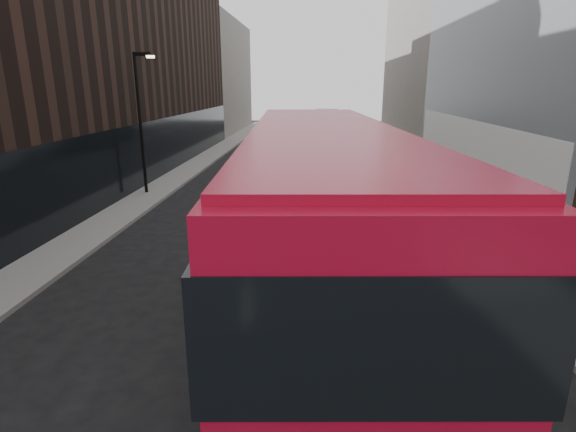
% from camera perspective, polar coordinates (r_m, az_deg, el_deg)
% --- Properties ---
extents(sidewalk_right, '(3.00, 80.00, 0.15)m').
position_cam_1_polar(sidewalk_right, '(30.91, 16.46, 5.33)').
color(sidewalk_right, slate).
rests_on(sidewalk_right, ground).
extents(sidewalk_left, '(2.00, 80.00, 0.15)m').
position_cam_1_polar(sidewalk_left, '(31.38, -12.48, 5.77)').
color(sidewalk_left, slate).
rests_on(sidewalk_left, ground).
extents(building_victorian, '(6.50, 24.00, 21.00)m').
position_cam_1_polar(building_victorian, '(49.96, 17.17, 20.29)').
color(building_victorian, slate).
rests_on(building_victorian, ground).
extents(building_left_mid, '(5.00, 24.00, 14.00)m').
position_cam_1_polar(building_left_mid, '(36.75, -16.46, 17.85)').
color(building_left_mid, black).
rests_on(building_left_mid, ground).
extents(building_left_far, '(5.00, 20.00, 13.00)m').
position_cam_1_polar(building_left_far, '(57.95, -8.79, 17.02)').
color(building_left_far, slate).
rests_on(building_left_far, ground).
extents(street_lamp, '(1.06, 0.22, 7.00)m').
position_cam_1_polar(street_lamp, '(24.38, -18.15, 12.16)').
color(street_lamp, black).
rests_on(street_lamp, sidewalk_left).
extents(red_bus, '(3.63, 12.21, 4.87)m').
position_cam_1_polar(red_bus, '(9.33, 4.13, -1.92)').
color(red_bus, maroon).
rests_on(red_bus, ground).
extents(grey_bus, '(2.72, 10.20, 3.27)m').
position_cam_1_polar(grey_bus, '(42.67, 5.19, 11.06)').
color(grey_bus, black).
rests_on(grey_bus, ground).
extents(car_a, '(2.04, 4.55, 1.52)m').
position_cam_1_polar(car_a, '(18.91, 10.26, 1.17)').
color(car_a, black).
rests_on(car_a, ground).
extents(car_b, '(1.95, 4.24, 1.35)m').
position_cam_1_polar(car_b, '(29.40, 5.75, 6.56)').
color(car_b, gray).
rests_on(car_b, ground).
extents(car_c, '(2.25, 5.35, 1.54)m').
position_cam_1_polar(car_c, '(37.50, 6.05, 8.81)').
color(car_c, black).
rests_on(car_c, ground).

